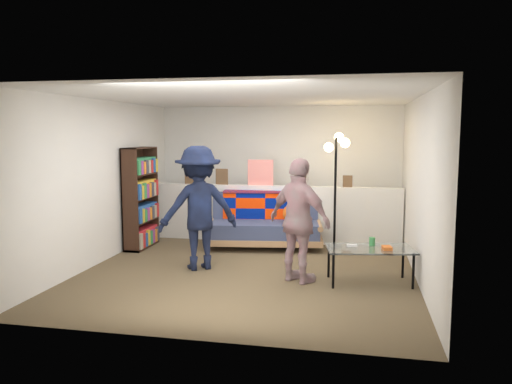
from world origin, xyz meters
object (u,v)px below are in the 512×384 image
at_px(futon_sofa, 266,224).
at_px(bookshelf, 141,201).
at_px(floor_lamp, 337,167).
at_px(coffee_table, 370,250).
at_px(person_left, 199,208).
at_px(person_right, 299,221).

distance_m(futon_sofa, bookshelf, 2.13).
bearing_deg(bookshelf, floor_lamp, 9.45).
height_order(futon_sofa, bookshelf, bookshelf).
bearing_deg(floor_lamp, coffee_table, -74.20).
height_order(bookshelf, person_left, person_left).
height_order(floor_lamp, person_left, floor_lamp).
bearing_deg(person_right, person_left, 19.18).
bearing_deg(bookshelf, futon_sofa, 12.05).
xyz_separation_m(futon_sofa, person_right, (0.78, -1.87, 0.42)).
distance_m(bookshelf, person_right, 3.17).
bearing_deg(futon_sofa, person_right, -67.38).
relative_size(bookshelf, coffee_table, 1.42).
xyz_separation_m(coffee_table, floor_lamp, (-0.52, 1.83, 0.93)).
bearing_deg(floor_lamp, person_right, -100.86).
relative_size(coffee_table, floor_lamp, 0.61).
bearing_deg(bookshelf, person_right, -26.94).
relative_size(futon_sofa, person_left, 1.15).
height_order(futon_sofa, person_right, person_right).
distance_m(futon_sofa, floor_lamp, 1.52).
relative_size(bookshelf, person_right, 1.04).
xyz_separation_m(bookshelf, coffee_table, (3.72, -1.30, -0.35)).
xyz_separation_m(futon_sofa, person_left, (-0.68, -1.51, 0.49)).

